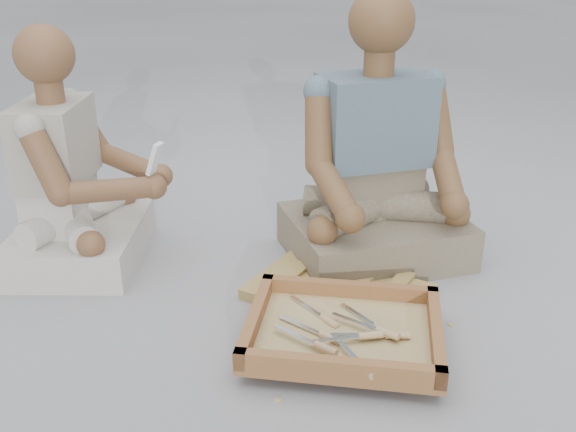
% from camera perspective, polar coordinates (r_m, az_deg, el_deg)
% --- Properties ---
extents(ground, '(60.00, 60.00, 0.00)m').
position_cam_1_polar(ground, '(2.05, -0.51, -9.73)').
color(ground, '#A3A4A8').
rests_on(ground, ground).
extents(carved_panel, '(0.66, 0.55, 0.04)m').
position_cam_1_polar(carved_panel, '(2.19, 4.53, -6.74)').
color(carved_panel, '#AD8B43').
rests_on(carved_panel, ground).
extents(tool_tray, '(0.58, 0.47, 0.07)m').
position_cam_1_polar(tool_tray, '(1.91, 4.98, -10.16)').
color(tool_tray, brown).
rests_on(tool_tray, carved_panel).
extents(chisel_0, '(0.18, 0.16, 0.02)m').
position_cam_1_polar(chisel_0, '(1.96, 3.29, -9.07)').
color(chisel_0, silver).
rests_on(chisel_0, tool_tray).
extents(chisel_1, '(0.20, 0.12, 0.02)m').
position_cam_1_polar(chisel_1, '(1.81, 2.83, -11.45)').
color(chisel_1, silver).
rests_on(chisel_1, tool_tray).
extents(chisel_2, '(0.21, 0.11, 0.02)m').
position_cam_1_polar(chisel_2, '(1.89, 8.26, -10.07)').
color(chisel_2, silver).
rests_on(chisel_2, tool_tray).
extents(chisel_3, '(0.20, 0.12, 0.02)m').
position_cam_1_polar(chisel_3, '(1.88, 3.23, -10.55)').
color(chisel_3, silver).
rests_on(chisel_3, tool_tray).
extents(chisel_4, '(0.21, 0.10, 0.02)m').
position_cam_1_polar(chisel_4, '(1.86, 6.69, -10.56)').
color(chisel_4, silver).
rests_on(chisel_4, tool_tray).
extents(chisel_5, '(0.14, 0.19, 0.02)m').
position_cam_1_polar(chisel_5, '(1.76, 6.54, -12.99)').
color(chisel_5, silver).
rests_on(chisel_5, tool_tray).
extents(chisel_6, '(0.22, 0.05, 0.02)m').
position_cam_1_polar(chisel_6, '(1.89, 9.02, -10.43)').
color(chisel_6, silver).
rests_on(chisel_6, tool_tray).
extents(chisel_7, '(0.17, 0.16, 0.02)m').
position_cam_1_polar(chisel_7, '(1.93, 8.02, -9.78)').
color(chisel_7, silver).
rests_on(chisel_7, tool_tray).
extents(wood_chip_0, '(0.02, 0.02, 0.00)m').
position_cam_1_polar(wood_chip_0, '(2.21, -1.88, -6.92)').
color(wood_chip_0, tan).
rests_on(wood_chip_0, ground).
extents(wood_chip_1, '(0.02, 0.02, 0.00)m').
position_cam_1_polar(wood_chip_1, '(2.22, 0.94, -6.84)').
color(wood_chip_1, tan).
rests_on(wood_chip_1, ground).
extents(wood_chip_2, '(0.02, 0.02, 0.00)m').
position_cam_1_polar(wood_chip_2, '(2.10, 6.45, -8.79)').
color(wood_chip_2, tan).
rests_on(wood_chip_2, ground).
extents(wood_chip_3, '(0.02, 0.02, 0.00)m').
position_cam_1_polar(wood_chip_3, '(1.86, 11.74, -14.03)').
color(wood_chip_3, tan).
rests_on(wood_chip_3, ground).
extents(wood_chip_4, '(0.02, 0.02, 0.00)m').
position_cam_1_polar(wood_chip_4, '(1.91, 13.54, -13.08)').
color(wood_chip_4, tan).
rests_on(wood_chip_4, ground).
extents(wood_chip_5, '(0.02, 0.02, 0.00)m').
position_cam_1_polar(wood_chip_5, '(1.95, -3.98, -11.62)').
color(wood_chip_5, tan).
rests_on(wood_chip_5, ground).
extents(wood_chip_6, '(0.02, 0.02, 0.00)m').
position_cam_1_polar(wood_chip_6, '(2.26, 8.89, -6.49)').
color(wood_chip_6, tan).
rests_on(wood_chip_6, ground).
extents(wood_chip_7, '(0.02, 0.02, 0.00)m').
position_cam_1_polar(wood_chip_7, '(2.21, 2.42, -7.00)').
color(wood_chip_7, tan).
rests_on(wood_chip_7, ground).
extents(wood_chip_8, '(0.02, 0.02, 0.00)m').
position_cam_1_polar(wood_chip_8, '(2.28, 3.62, -5.96)').
color(wood_chip_8, tan).
rests_on(wood_chip_8, ground).
extents(wood_chip_9, '(0.02, 0.02, 0.00)m').
position_cam_1_polar(wood_chip_9, '(1.95, 10.33, -11.89)').
color(wood_chip_9, tan).
rests_on(wood_chip_9, ground).
extents(wood_chip_10, '(0.02, 0.02, 0.00)m').
position_cam_1_polar(wood_chip_10, '(2.11, 14.31, -9.34)').
color(wood_chip_10, tan).
rests_on(wood_chip_10, ground).
extents(wood_chip_11, '(0.02, 0.02, 0.00)m').
position_cam_1_polar(wood_chip_11, '(1.95, 1.90, -11.54)').
color(wood_chip_11, tan).
rests_on(wood_chip_11, ground).
extents(wood_chip_12, '(0.02, 0.02, 0.00)m').
position_cam_1_polar(wood_chip_12, '(2.29, 0.81, -5.72)').
color(wood_chip_12, tan).
rests_on(wood_chip_12, ground).
extents(wood_chip_13, '(0.02, 0.02, 0.00)m').
position_cam_1_polar(wood_chip_13, '(1.75, -0.90, -16.06)').
color(wood_chip_13, tan).
rests_on(wood_chip_13, ground).
extents(wood_chip_14, '(0.02, 0.02, 0.00)m').
position_cam_1_polar(wood_chip_14, '(2.22, 2.32, -6.73)').
color(wood_chip_14, tan).
rests_on(wood_chip_14, ground).
extents(wood_chip_15, '(0.02, 0.02, 0.00)m').
position_cam_1_polar(wood_chip_15, '(1.88, 5.55, -13.20)').
color(wood_chip_15, tan).
rests_on(wood_chip_15, ground).
extents(craftsman, '(0.62, 0.62, 0.87)m').
position_cam_1_polar(craftsman, '(2.46, -18.57, 2.53)').
color(craftsman, beige).
rests_on(craftsman, ground).
extents(companion, '(0.79, 0.73, 0.98)m').
position_cam_1_polar(companion, '(2.38, 7.85, 3.72)').
color(companion, gray).
rests_on(companion, ground).
extents(mobile_phone, '(0.06, 0.05, 0.12)m').
position_cam_1_polar(mobile_phone, '(2.27, -11.78, 5.02)').
color(mobile_phone, white).
rests_on(mobile_phone, craftsman).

